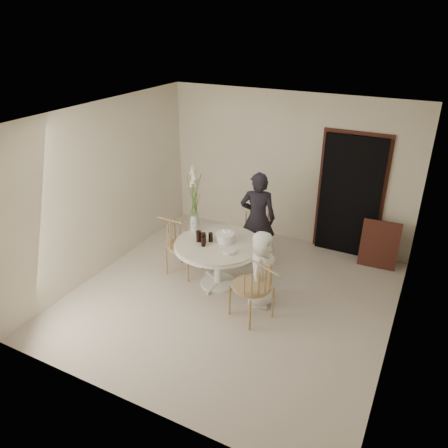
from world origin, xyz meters
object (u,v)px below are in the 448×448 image
at_px(table, 218,249).
at_px(chair_left, 177,238).
at_px(chair_far, 258,224).
at_px(chair_right, 258,284).
at_px(flower_vase, 194,200).
at_px(boy, 261,269).
at_px(birthday_cake, 225,237).
at_px(girl, 258,218).

bearing_deg(table, chair_left, 174.93).
bearing_deg(chair_far, chair_right, -72.10).
bearing_deg(flower_vase, chair_left, -155.06).
height_order(boy, birthday_cake, boy).
bearing_deg(boy, chair_right, -165.84).
height_order(chair_far, boy, boy).
height_order(chair_far, girl, girl).
distance_m(table, chair_far, 1.20).
bearing_deg(girl, boy, 98.72).
distance_m(chair_far, girl, 0.37).
relative_size(chair_far, chair_left, 0.96).
xyz_separation_m(chair_far, boy, (0.63, -1.36, 0.02)).
bearing_deg(birthday_cake, flower_vase, 170.19).
bearing_deg(chair_far, birthday_cake, -99.23).
distance_m(chair_right, flower_vase, 1.74).
xyz_separation_m(table, chair_right, (0.91, -0.57, -0.01)).
xyz_separation_m(table, boy, (0.79, -0.17, -0.03)).
bearing_deg(chair_left, chair_right, -107.46).
distance_m(girl, birthday_cake, 0.86).
xyz_separation_m(chair_far, chair_right, (0.75, -1.76, 0.04)).
relative_size(birthday_cake, flower_vase, 0.25).
distance_m(chair_far, chair_left, 1.46).
distance_m(chair_left, girl, 1.36).
bearing_deg(flower_vase, boy, -15.77).
height_order(chair_left, flower_vase, flower_vase).
relative_size(table, flower_vase, 1.20).
xyz_separation_m(chair_far, birthday_cake, (-0.08, -1.10, 0.24)).
relative_size(chair_far, flower_vase, 0.78).
distance_m(chair_right, boy, 0.41).
bearing_deg(boy, chair_left, 78.47).
bearing_deg(boy, table, 74.87).
distance_m(chair_far, boy, 1.50).
xyz_separation_m(chair_left, girl, (1.03, 0.86, 0.22)).
bearing_deg(flower_vase, table, -20.78).
height_order(chair_left, birthday_cake, birthday_cake).
relative_size(chair_left, girl, 0.56).
bearing_deg(table, boy, -12.35).
height_order(chair_right, birthday_cake, chair_right).
bearing_deg(flower_vase, birthday_cake, -9.81).
bearing_deg(chair_left, chair_far, -36.78).
distance_m(chair_left, boy, 1.59).
distance_m(table, girl, 0.98).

